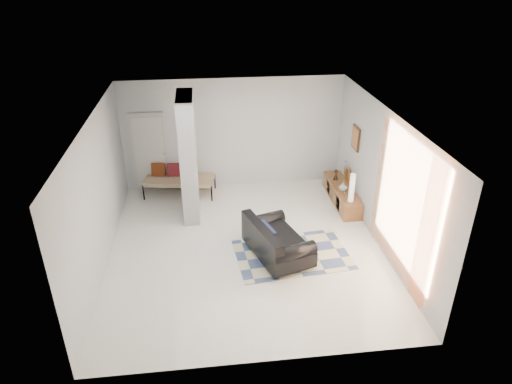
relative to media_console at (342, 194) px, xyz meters
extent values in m
plane|color=silver|center=(-2.52, -1.70, -0.20)|extent=(6.00, 6.00, 0.00)
plane|color=white|center=(-2.52, -1.70, 2.60)|extent=(6.00, 6.00, 0.00)
plane|color=silver|center=(-2.52, 1.30, 1.20)|extent=(6.00, 0.00, 6.00)
plane|color=silver|center=(-2.52, -4.70, 1.20)|extent=(6.00, 0.00, 6.00)
plane|color=silver|center=(-5.27, -1.70, 1.20)|extent=(0.00, 6.00, 6.00)
plane|color=silver|center=(0.23, -1.70, 1.20)|extent=(0.00, 6.00, 6.00)
cube|color=#9A9DA0|center=(-3.62, -0.10, 1.20)|extent=(0.35, 1.20, 2.80)
cube|color=beige|center=(-4.62, 1.26, 0.82)|extent=(0.85, 0.06, 2.04)
plane|color=#FF8443|center=(0.15, -2.85, 1.25)|extent=(0.00, 2.55, 2.55)
cube|color=#3D2710|center=(0.20, 0.00, 1.45)|extent=(0.04, 0.45, 0.55)
cube|color=brown|center=(0.00, 0.00, 0.00)|extent=(0.45, 1.92, 0.40)
cube|color=#3D2710|center=(-0.22, -0.43, 0.00)|extent=(0.02, 0.26, 0.28)
cube|color=#3D2710|center=(-0.22, 0.42, 0.00)|extent=(0.02, 0.26, 0.28)
cube|color=gold|center=(0.18, 0.26, 0.40)|extent=(0.09, 0.32, 0.40)
cube|color=silver|center=(-0.10, -0.43, 0.26)|extent=(0.04, 0.10, 0.12)
cylinder|color=silver|center=(-2.06, -2.78, -0.15)|extent=(0.05, 0.05, 0.10)
cylinder|color=silver|center=(-2.45, -1.56, -0.15)|extent=(0.05, 0.05, 0.10)
cylinder|color=silver|center=(-1.39, -2.56, -0.15)|extent=(0.05, 0.05, 0.10)
cylinder|color=silver|center=(-1.78, -1.35, -0.15)|extent=(0.05, 0.05, 0.10)
cube|color=black|center=(-1.92, -2.06, 0.05)|extent=(1.33, 1.72, 0.30)
cube|color=black|center=(-2.26, -2.17, 0.38)|extent=(0.66, 1.50, 0.36)
cylinder|color=black|center=(-1.72, -2.67, 0.28)|extent=(0.91, 0.53, 0.28)
cylinder|color=black|center=(-2.12, -1.46, 0.28)|extent=(0.91, 0.53, 0.28)
cube|color=black|center=(-2.14, -2.13, 0.40)|extent=(0.30, 0.57, 0.31)
cylinder|color=black|center=(-4.80, 0.69, 0.00)|extent=(0.04, 0.04, 0.40)
cylinder|color=black|center=(-3.14, 0.43, 0.00)|extent=(0.04, 0.04, 0.40)
cylinder|color=black|center=(-4.70, 1.37, 0.00)|extent=(0.04, 0.04, 0.40)
cylinder|color=black|center=(-3.04, 1.11, 0.00)|extent=(0.04, 0.04, 0.40)
cube|color=beige|center=(-3.92, 0.90, 0.18)|extent=(1.79, 0.97, 0.12)
cube|color=maroon|center=(-4.43, 1.13, 0.40)|extent=(0.36, 0.22, 0.33)
cube|color=maroon|center=(-4.04, 1.07, 0.40)|extent=(0.36, 0.22, 0.33)
cube|color=maroon|center=(-3.65, 1.01, 0.40)|extent=(0.36, 0.22, 0.33)
cube|color=beige|center=(-1.62, -2.07, -0.20)|extent=(2.36, 1.69, 0.01)
cylinder|color=white|center=(-0.02, -0.70, 0.53)|extent=(0.12, 0.12, 0.66)
imported|color=silver|center=(-0.05, -0.18, 0.30)|extent=(0.21, 0.21, 0.21)
camera|label=1|loc=(-3.25, -9.51, 5.12)|focal=32.00mm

